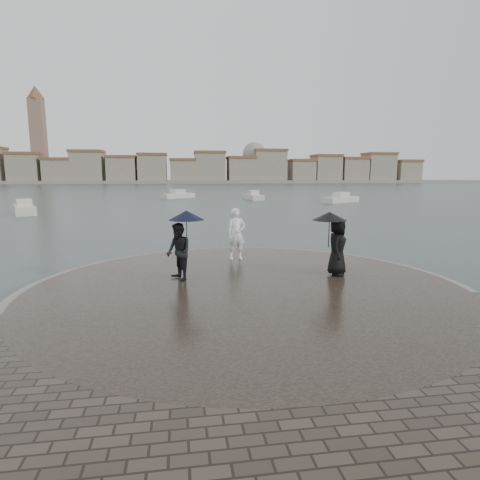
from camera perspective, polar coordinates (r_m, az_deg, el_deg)
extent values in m
plane|color=#2B3835|center=(8.15, 5.27, -15.62)|extent=(400.00, 400.00, 0.00)
cylinder|color=gray|center=(11.30, 1.00, -7.52)|extent=(12.50, 12.50, 0.32)
cylinder|color=#2D261E|center=(11.29, 1.00, -7.42)|extent=(11.90, 11.90, 0.36)
imported|color=white|center=(14.56, -0.52, 0.87)|extent=(0.73, 0.52, 1.88)
imported|color=black|center=(11.84, -8.73, -1.66)|extent=(0.94, 1.02, 1.69)
cylinder|color=black|center=(11.85, -7.58, 0.87)|extent=(0.02, 0.02, 0.90)
cone|color=black|center=(11.78, -7.63, 3.52)|extent=(1.07, 1.07, 0.28)
imported|color=black|center=(12.64, 13.68, -0.94)|extent=(0.90, 1.02, 1.76)
cylinder|color=black|center=(12.58, 12.52, 0.98)|extent=(0.02, 0.02, 0.90)
cone|color=black|center=(12.51, 12.61, 3.34)|extent=(1.09, 1.09, 0.26)
cube|color=gray|center=(170.20, -8.11, 8.20)|extent=(260.00, 20.00, 1.20)
cube|color=gray|center=(177.01, -28.19, 8.83)|extent=(11.00, 10.00, 11.00)
cube|color=brown|center=(177.19, -28.34, 10.77)|extent=(11.60, 10.60, 1.00)
cube|color=gray|center=(173.43, -24.39, 8.78)|extent=(10.00, 10.00, 9.00)
cube|color=brown|center=(173.54, -24.50, 10.43)|extent=(10.60, 10.60, 1.00)
cube|color=gray|center=(170.85, -20.82, 9.51)|extent=(12.00, 10.00, 12.00)
cube|color=brown|center=(171.07, -20.95, 11.68)|extent=(12.60, 10.60, 1.00)
cube|color=gray|center=(168.64, -16.42, 9.40)|extent=(11.00, 10.00, 10.00)
cube|color=brown|center=(168.78, -16.51, 11.27)|extent=(11.60, 10.60, 1.00)
cube|color=gray|center=(167.49, -12.30, 9.74)|extent=(11.00, 10.00, 11.00)
cube|color=brown|center=(167.67, -12.38, 11.79)|extent=(11.60, 10.60, 1.00)
cube|color=gray|center=(167.18, -8.13, 9.52)|extent=(10.00, 10.00, 9.00)
cube|color=brown|center=(167.29, -8.17, 11.23)|extent=(10.60, 10.60, 1.00)
cube|color=gray|center=(167.68, -4.32, 10.09)|extent=(12.00, 10.00, 12.00)
cube|color=brown|center=(167.90, -4.35, 12.31)|extent=(12.60, 10.60, 1.00)
cube|color=gray|center=(169.16, 0.14, 9.77)|extent=(11.00, 10.00, 10.00)
cube|color=brown|center=(169.30, 0.14, 11.63)|extent=(11.60, 10.60, 1.00)
cube|color=gray|center=(171.42, 4.17, 10.24)|extent=(13.00, 10.00, 13.00)
cube|color=brown|center=(171.69, 4.20, 12.58)|extent=(13.60, 10.60, 1.00)
cube|color=gray|center=(175.02, 8.70, 9.49)|extent=(10.00, 10.00, 9.00)
cube|color=brown|center=(175.12, 8.74, 11.12)|extent=(10.60, 10.60, 1.00)
cube|color=gray|center=(178.59, 12.13, 9.70)|extent=(11.00, 10.00, 11.00)
cube|color=brown|center=(178.76, 12.20, 11.62)|extent=(11.60, 10.60, 1.00)
cube|color=gray|center=(183.15, 15.69, 9.39)|extent=(11.00, 10.00, 10.00)
cube|color=brown|center=(183.28, 15.76, 11.11)|extent=(11.60, 10.60, 1.00)
cube|color=gray|center=(188.39, 19.08, 9.52)|extent=(12.00, 10.00, 12.00)
cube|color=brown|center=(188.59, 19.18, 11.50)|extent=(12.60, 10.60, 1.00)
cube|color=gray|center=(194.70, 22.49, 8.86)|extent=(10.00, 10.00, 9.00)
cube|color=brown|center=(194.80, 22.58, 10.33)|extent=(10.60, 10.60, 1.00)
cube|color=#846654|center=(177.78, -26.68, 12.34)|extent=(5.00, 5.00, 32.00)
cone|color=brown|center=(180.03, -27.13, 18.20)|extent=(6.80, 6.80, 5.00)
sphere|color=gray|center=(172.35, 2.06, 12.09)|extent=(10.00, 10.00, 10.00)
cube|color=beige|center=(56.63, 1.87, 6.03)|extent=(2.19, 5.64, 0.90)
cube|color=beige|center=(56.60, 1.88, 6.63)|extent=(1.41, 2.12, 0.90)
cube|color=beige|center=(40.61, -28.29, 3.66)|extent=(3.54, 5.70, 0.90)
cube|color=beige|center=(40.57, -28.35, 4.50)|extent=(1.86, 2.30, 0.90)
cube|color=beige|center=(52.28, 14.18, 5.48)|extent=(5.54, 4.21, 0.90)
cube|color=beige|center=(52.25, 14.20, 6.14)|extent=(2.33, 2.06, 0.90)
cube|color=beige|center=(60.87, -8.79, 6.15)|extent=(5.18, 4.84, 0.90)
cube|color=beige|center=(60.85, -8.80, 6.71)|extent=(2.29, 2.22, 0.90)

